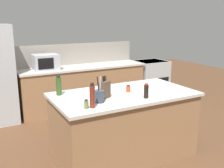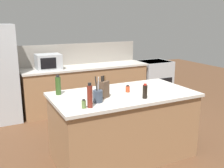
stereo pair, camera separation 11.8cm
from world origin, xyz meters
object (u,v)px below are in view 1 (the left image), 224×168
Objects in this scene: knife_block at (105,89)px; soy_sauce_bottle at (146,91)px; range_oven at (150,79)px; utensil_crock at (100,96)px; spice_jar_paprika at (128,89)px; microwave at (46,62)px; vinegar_bottle at (92,96)px; salt_shaker at (163,89)px; olive_oil_bottle at (59,86)px; spice_jar_oregano at (86,104)px.

knife_block is 1.51× the size of soy_sauce_bottle.
utensil_crock is (-2.56, -2.41, 0.56)m from range_oven.
spice_jar_paprika is (0.41, 0.09, -0.07)m from knife_block.
vinegar_bottle is (-0.13, -2.55, -0.02)m from microwave.
range_oven is at bearing 47.27° from spice_jar_paprika.
knife_block is 0.53m from soy_sauce_bottle.
salt_shaker is (1.08, 0.07, -0.07)m from vinegar_bottle.
olive_oil_bottle is (-0.34, 0.54, 0.04)m from utensil_crock.
spice_jar_oregano is at bearing -94.54° from microwave.
spice_jar_oregano is at bearing -176.98° from salt_shaker.
utensil_crock is 3.24× the size of spice_jar_paprika.
vinegar_bottle is 0.81m from spice_jar_paprika.
spice_jar_oregano reaches higher than spice_jar_paprika.
salt_shaker is (0.78, -0.21, -0.05)m from knife_block.
range_oven is 3.81m from spice_jar_oregano.
spice_jar_oregano is 0.11m from vinegar_bottle.
knife_block is 0.41m from vinegar_bottle.
vinegar_bottle reaches higher than olive_oil_bottle.
spice_jar_paprika is (-2.01, -2.18, 0.52)m from range_oven.
microwave is 4.57× the size of spice_jar_oregano.
salt_shaker is (1.16, 0.06, 0.01)m from spice_jar_oregano.
olive_oil_bottle reaches higher than soy_sauce_bottle.
olive_oil_bottle is 0.95m from spice_jar_paprika.
knife_block is 2.74× the size of spice_jar_oregano.
vinegar_bottle is at bearing -165.10° from knife_block.
spice_jar_paprika reaches higher than range_oven.
salt_shaker is at bearing -68.96° from microwave.
knife_block is at bearing 36.28° from spice_jar_oregano.
spice_jar_oregano is at bearing -171.99° from knife_block.
range_oven is 2.67m from microwave.
olive_oil_bottle is 2.03× the size of salt_shaker.
microwave is 2.61m from soy_sauce_bottle.
range_oven is 3.17× the size of vinegar_bottle.
range_oven is 9.30× the size of spice_jar_paprika.
utensil_crock is at bearing -57.81° from olive_oil_bottle.
soy_sauce_bottle reaches higher than spice_jar_oregano.
microwave is 2.26m from spice_jar_paprika.
utensil_crock is 0.64m from olive_oil_bottle.
soy_sauce_bottle is (0.76, 0.02, -0.05)m from vinegar_bottle.
olive_oil_bottle reaches higher than spice_jar_paprika.
microwave reaches higher than knife_block.
utensil_crock reaches higher than knife_block.
spice_jar_paprika is (0.71, 0.37, -0.09)m from vinegar_bottle.
vinegar_bottle is at bearing -152.43° from spice_jar_paprika.
knife_block reaches higher than spice_jar_oregano.
olive_oil_bottle reaches higher than spice_jar_oregano.
salt_shaker reaches higher than spice_jar_paprika.
olive_oil_bottle is (-2.90, -1.87, 0.60)m from range_oven.
range_oven is 3.17× the size of knife_block.
spice_jar_paprika is at bearing -75.03° from microwave.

